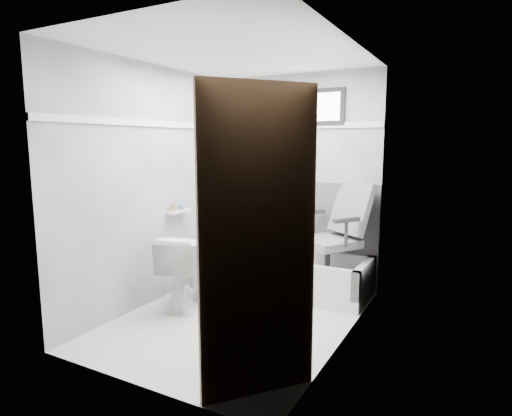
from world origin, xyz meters
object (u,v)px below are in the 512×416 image
Objects in this scene: soap_bottle_a at (174,206)px; soap_bottle_b at (182,205)px; toilet at (187,270)px; door at (274,261)px; bathtub at (299,273)px; office_chair at (328,234)px.

soap_bottle_a is 0.14m from soap_bottle_b.
toilet is 2.17m from door.
office_chair reaches higher than bathtub.
door is at bearing -41.03° from soap_bottle_b.
toilet is 0.37× the size of door.
office_chair is at bearing 21.04° from soap_bottle_b.
soap_bottle_a reaches higher than soap_bottle_b.
soap_bottle_b is (-1.48, -0.57, 0.28)m from office_chair.
toilet reaches higher than bathtub.
bathtub is 1.49m from soap_bottle_b.
soap_bottle_b is (-1.17, -0.54, 0.75)m from bathtub.
soap_bottle_b is at bearing -63.82° from toilet.
bathtub is 0.56m from office_chair.
soap_bottle_a is at bearing 141.43° from door.
door reaches higher than soap_bottle_a.
door is 2.55m from soap_bottle_b.
soap_bottle_a is at bearing -90.00° from soap_bottle_b.
toilet is 0.76m from soap_bottle_b.
bathtub is 15.53× the size of soap_bottle_b.
bathtub is at bearing 24.73° from soap_bottle_b.
toilet is at bearing -47.66° from soap_bottle_b.
soap_bottle_a is at bearing -49.58° from toilet.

